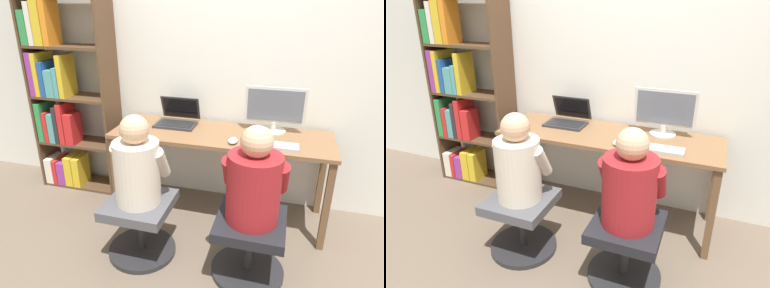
# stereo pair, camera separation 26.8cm
# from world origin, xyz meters

# --- Properties ---
(ground_plane) EXTENTS (14.00, 14.00, 0.00)m
(ground_plane) POSITION_xyz_m (0.00, 0.00, 0.00)
(ground_plane) COLOR brown
(wall_back) EXTENTS (10.00, 0.05, 2.60)m
(wall_back) POSITION_xyz_m (0.00, 0.66, 1.30)
(wall_back) COLOR silver
(wall_back) RESTS_ON ground_plane
(desk) EXTENTS (1.78, 0.59, 0.76)m
(desk) POSITION_xyz_m (0.00, 0.30, 0.68)
(desk) COLOR brown
(desk) RESTS_ON ground_plane
(desktop_monitor) EXTENTS (0.49, 0.21, 0.37)m
(desktop_monitor) POSITION_xyz_m (0.40, 0.45, 0.95)
(desktop_monitor) COLOR beige
(desktop_monitor) RESTS_ON desk
(laptop) EXTENTS (0.35, 0.30, 0.23)m
(laptop) POSITION_xyz_m (-0.41, 0.41, 0.81)
(laptop) COLOR #2D2D30
(laptop) RESTS_ON desk
(keyboard) EXTENTS (0.40, 0.13, 0.03)m
(keyboard) POSITION_xyz_m (0.41, 0.13, 0.77)
(keyboard) COLOR #B2B2B7
(keyboard) RESTS_ON desk
(computer_mouse_by_keyboard) EXTENTS (0.07, 0.11, 0.04)m
(computer_mouse_by_keyboard) POSITION_xyz_m (0.13, 0.12, 0.78)
(computer_mouse_by_keyboard) COLOR silver
(computer_mouse_by_keyboard) RESTS_ON desk
(office_chair_left) EXTENTS (0.50, 0.50, 0.45)m
(office_chair_left) POSITION_xyz_m (0.35, -0.37, 0.26)
(office_chair_left) COLOR #262628
(office_chair_left) RESTS_ON ground_plane
(office_chair_right) EXTENTS (0.50, 0.50, 0.45)m
(office_chair_right) POSITION_xyz_m (-0.44, -0.37, 0.26)
(office_chair_right) COLOR #262628
(office_chair_right) RESTS_ON ground_plane
(person_at_monitor) EXTENTS (0.42, 0.34, 0.64)m
(person_at_monitor) POSITION_xyz_m (0.35, -0.37, 0.72)
(person_at_monitor) COLOR maroon
(person_at_monitor) RESTS_ON office_chair_left
(person_at_laptop) EXTENTS (0.39, 0.32, 0.64)m
(person_at_laptop) POSITION_xyz_m (-0.44, -0.36, 0.72)
(person_at_laptop) COLOR beige
(person_at_laptop) RESTS_ON office_chair_right
(bookshelf) EXTENTS (0.79, 0.31, 1.85)m
(bookshelf) POSITION_xyz_m (-1.55, 0.42, 0.88)
(bookshelf) COLOR #513823
(bookshelf) RESTS_ON ground_plane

